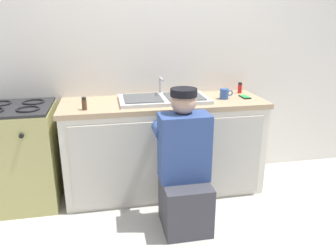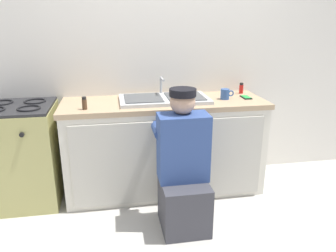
# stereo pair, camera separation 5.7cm
# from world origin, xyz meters

# --- Properties ---
(ground_plane) EXTENTS (12.00, 12.00, 0.00)m
(ground_plane) POSITION_xyz_m (0.00, 0.00, 0.00)
(ground_plane) COLOR beige
(back_wall) EXTENTS (6.00, 0.10, 2.50)m
(back_wall) POSITION_xyz_m (0.00, 0.65, 1.25)
(back_wall) COLOR silver
(back_wall) RESTS_ON ground_plane
(counter_cabinet) EXTENTS (1.80, 0.62, 0.83)m
(counter_cabinet) POSITION_xyz_m (0.00, 0.29, 0.42)
(counter_cabinet) COLOR silver
(counter_cabinet) RESTS_ON ground_plane
(countertop) EXTENTS (1.84, 0.62, 0.04)m
(countertop) POSITION_xyz_m (0.00, 0.30, 0.86)
(countertop) COLOR tan
(countertop) RESTS_ON counter_cabinet
(sink_double_basin) EXTENTS (0.80, 0.44, 0.19)m
(sink_double_basin) POSITION_xyz_m (0.00, 0.30, 0.90)
(sink_double_basin) COLOR silver
(sink_double_basin) RESTS_ON countertop
(stove_range) EXTENTS (0.61, 0.62, 0.90)m
(stove_range) POSITION_xyz_m (-1.27, 0.30, 0.45)
(stove_range) COLOR tan
(stove_range) RESTS_ON ground_plane
(plumber_person) EXTENTS (0.42, 0.61, 1.10)m
(plumber_person) POSITION_xyz_m (0.05, -0.32, 0.46)
(plumber_person) COLOR #3F3F47
(plumber_person) RESTS_ON ground_plane
(spice_bottle_pepper) EXTENTS (0.04, 0.04, 0.10)m
(spice_bottle_pepper) POSITION_xyz_m (-0.69, 0.13, 0.93)
(spice_bottle_pepper) COLOR #513823
(spice_bottle_pepper) RESTS_ON countertop
(coffee_mug) EXTENTS (0.13, 0.08, 0.09)m
(coffee_mug) POSITION_xyz_m (0.56, 0.27, 0.93)
(coffee_mug) COLOR #335699
(coffee_mug) RESTS_ON countertop
(cell_phone) EXTENTS (0.07, 0.14, 0.01)m
(cell_phone) POSITION_xyz_m (0.77, 0.28, 0.88)
(cell_phone) COLOR black
(cell_phone) RESTS_ON countertop
(spice_bottle_red) EXTENTS (0.04, 0.04, 0.10)m
(spice_bottle_red) POSITION_xyz_m (0.80, 0.47, 0.93)
(spice_bottle_red) COLOR red
(spice_bottle_red) RESTS_ON countertop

